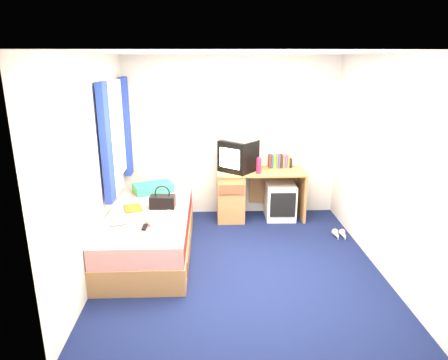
{
  "coord_description": "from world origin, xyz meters",
  "views": [
    {
      "loc": [
        -0.34,
        -4.24,
        2.35
      ],
      "look_at": [
        -0.16,
        0.7,
        0.83
      ],
      "focal_mm": 32.0,
      "sensor_mm": 36.0,
      "label": 1
    }
  ],
  "objects_px": {
    "handbag": "(163,201)",
    "magazine": "(133,208)",
    "bed": "(149,233)",
    "crt_tv": "(238,156)",
    "colour_swatch_fan": "(144,233)",
    "picture_frame": "(290,163)",
    "storage_cube": "(280,201)",
    "water_bottle": "(119,222)",
    "pillow": "(153,188)",
    "vcr": "(239,137)",
    "towel": "(161,219)",
    "aerosol_can": "(251,164)",
    "remote_control": "(145,227)",
    "white_heels": "(340,235)",
    "pink_water_bottle": "(259,166)",
    "desk": "(242,193)"
  },
  "relations": [
    {
      "from": "bed",
      "to": "vcr",
      "type": "xyz_separation_m",
      "value": [
        1.18,
        1.11,
        0.98
      ]
    },
    {
      "from": "water_bottle",
      "to": "pillow",
      "type": "bearing_deg",
      "value": 78.54
    },
    {
      "from": "bed",
      "to": "colour_swatch_fan",
      "type": "distance_m",
      "value": 0.66
    },
    {
      "from": "desk",
      "to": "picture_frame",
      "type": "bearing_deg",
      "value": 13.56
    },
    {
      "from": "storage_cube",
      "to": "pink_water_bottle",
      "type": "xyz_separation_m",
      "value": [
        -0.36,
        -0.13,
        0.59
      ]
    },
    {
      "from": "pink_water_bottle",
      "to": "water_bottle",
      "type": "distance_m",
      "value": 2.2
    },
    {
      "from": "pillow",
      "to": "colour_swatch_fan",
      "type": "height_order",
      "value": "pillow"
    },
    {
      "from": "handbag",
      "to": "bed",
      "type": "bearing_deg",
      "value": -132.08
    },
    {
      "from": "bed",
      "to": "pink_water_bottle",
      "type": "xyz_separation_m",
      "value": [
        1.46,
        0.94,
        0.59
      ]
    },
    {
      "from": "bed",
      "to": "white_heels",
      "type": "relative_size",
      "value": 8.46
    },
    {
      "from": "pink_water_bottle",
      "to": "desk",
      "type": "bearing_deg",
      "value": 143.61
    },
    {
      "from": "colour_swatch_fan",
      "to": "picture_frame",
      "type": "bearing_deg",
      "value": 44.08
    },
    {
      "from": "towel",
      "to": "water_bottle",
      "type": "xyz_separation_m",
      "value": [
        -0.47,
        -0.05,
        -0.01
      ]
    },
    {
      "from": "bed",
      "to": "pillow",
      "type": "relative_size",
      "value": 3.8
    },
    {
      "from": "aerosol_can",
      "to": "magazine",
      "type": "distance_m",
      "value": 1.9
    },
    {
      "from": "storage_cube",
      "to": "towel",
      "type": "height_order",
      "value": "towel"
    },
    {
      "from": "bed",
      "to": "towel",
      "type": "bearing_deg",
      "value": -58.96
    },
    {
      "from": "bed",
      "to": "crt_tv",
      "type": "height_order",
      "value": "crt_tv"
    },
    {
      "from": "desk",
      "to": "handbag",
      "type": "relative_size",
      "value": 4.05
    },
    {
      "from": "handbag",
      "to": "magazine",
      "type": "height_order",
      "value": "handbag"
    },
    {
      "from": "vcr",
      "to": "water_bottle",
      "type": "relative_size",
      "value": 2.24
    },
    {
      "from": "desk",
      "to": "colour_swatch_fan",
      "type": "relative_size",
      "value": 5.91
    },
    {
      "from": "storage_cube",
      "to": "water_bottle",
      "type": "bearing_deg",
      "value": -144.5
    },
    {
      "from": "towel",
      "to": "water_bottle",
      "type": "relative_size",
      "value": 1.43
    },
    {
      "from": "magazine",
      "to": "storage_cube",
      "type": "bearing_deg",
      "value": 24.68
    },
    {
      "from": "handbag",
      "to": "colour_swatch_fan",
      "type": "height_order",
      "value": "handbag"
    },
    {
      "from": "water_bottle",
      "to": "white_heels",
      "type": "bearing_deg",
      "value": 14.09
    },
    {
      "from": "bed",
      "to": "remote_control",
      "type": "xyz_separation_m",
      "value": [
        0.03,
        -0.47,
        0.28
      ]
    },
    {
      "from": "crt_tv",
      "to": "magazine",
      "type": "distance_m",
      "value": 1.75
    },
    {
      "from": "picture_frame",
      "to": "crt_tv",
      "type": "bearing_deg",
      "value": 174.66
    },
    {
      "from": "picture_frame",
      "to": "towel",
      "type": "relative_size",
      "value": 0.49
    },
    {
      "from": "pillow",
      "to": "aerosol_can",
      "type": "distance_m",
      "value": 1.48
    },
    {
      "from": "remote_control",
      "to": "pillow",
      "type": "bearing_deg",
      "value": 94.25
    },
    {
      "from": "colour_swatch_fan",
      "to": "remote_control",
      "type": "xyz_separation_m",
      "value": [
        -0.01,
        0.14,
        0.0
      ]
    },
    {
      "from": "crt_tv",
      "to": "picture_frame",
      "type": "distance_m",
      "value": 0.84
    },
    {
      "from": "remote_control",
      "to": "aerosol_can",
      "type": "bearing_deg",
      "value": 50.87
    },
    {
      "from": "picture_frame",
      "to": "colour_swatch_fan",
      "type": "bearing_deg",
      "value": -153.75
    },
    {
      "from": "desk",
      "to": "aerosol_can",
      "type": "xyz_separation_m",
      "value": [
        0.13,
        0.02,
        0.44
      ]
    },
    {
      "from": "crt_tv",
      "to": "white_heels",
      "type": "height_order",
      "value": "crt_tv"
    },
    {
      "from": "bed",
      "to": "crt_tv",
      "type": "bearing_deg",
      "value": 43.07
    },
    {
      "from": "handbag",
      "to": "towel",
      "type": "height_order",
      "value": "handbag"
    },
    {
      "from": "handbag",
      "to": "white_heels",
      "type": "height_order",
      "value": "handbag"
    },
    {
      "from": "white_heels",
      "to": "desk",
      "type": "bearing_deg",
      "value": 148.84
    },
    {
      "from": "pillow",
      "to": "remote_control",
      "type": "height_order",
      "value": "pillow"
    },
    {
      "from": "pillow",
      "to": "desk",
      "type": "xyz_separation_m",
      "value": [
        1.28,
        0.31,
        -0.19
      ]
    },
    {
      "from": "handbag",
      "to": "magazine",
      "type": "relative_size",
      "value": 1.15
    },
    {
      "from": "aerosol_can",
      "to": "colour_swatch_fan",
      "type": "distance_m",
      "value": 2.21
    },
    {
      "from": "storage_cube",
      "to": "colour_swatch_fan",
      "type": "relative_size",
      "value": 2.47
    },
    {
      "from": "storage_cube",
      "to": "crt_tv",
      "type": "xyz_separation_m",
      "value": [
        -0.64,
        0.03,
        0.71
      ]
    },
    {
      "from": "picture_frame",
      "to": "aerosol_can",
      "type": "bearing_deg",
      "value": 176.55
    }
  ]
}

